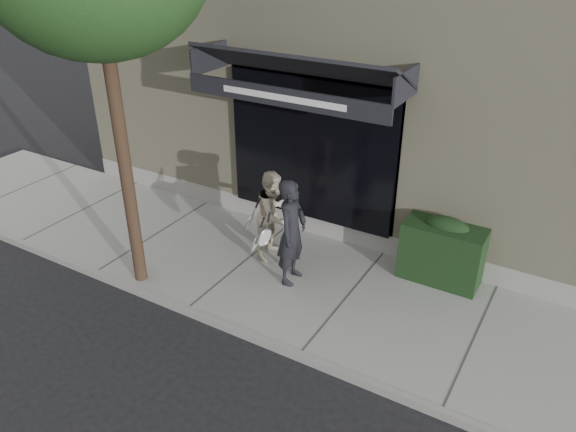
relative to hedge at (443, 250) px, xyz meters
The scene contains 7 objects.
ground 1.79m from the hedge, 131.35° to the right, with size 80.00×80.00×0.00m, color black.
sidewalk 1.77m from the hedge, 131.35° to the right, with size 20.00×3.00×0.12m, color gray.
curb 3.07m from the hedge, 111.45° to the right, with size 20.00×0.10×0.14m, color gray.
building_facade 4.39m from the hedge, 106.65° to the left, with size 14.30×8.04×5.64m.
hedge is the anchor object (origin of this frame).
pedestrian_front 2.51m from the hedge, 148.45° to the right, with size 0.83×0.85×1.80m.
pedestrian_back 2.90m from the hedge, 164.67° to the right, with size 0.69×0.90×1.60m.
Camera 1 is at (2.89, -6.78, 5.47)m, focal length 35.00 mm.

